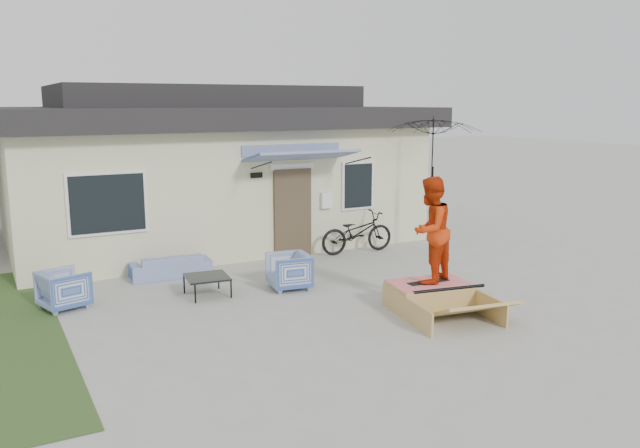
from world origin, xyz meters
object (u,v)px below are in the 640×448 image
armchair_right (289,269)px  bicycle (357,228)px  loveseat (170,262)px  skateboard (428,281)px  skater (430,228)px  armchair_left (64,287)px  coffee_table (207,286)px  patio_umbrella (432,181)px  skate_ramp (429,296)px

armchair_right → bicycle: size_ratio=0.41×
loveseat → skateboard: bearing=133.7°
armchair_right → skateboard: bearing=45.1°
loveseat → armchair_right: (1.82, -1.97, 0.07)m
skater → skateboard: bearing=156.0°
armchair_left → skateboard: armchair_left is taller
coffee_table → skater: bearing=-38.1°
armchair_left → skateboard: size_ratio=0.96×
patio_umbrella → skateboard: patio_umbrella is taller
loveseat → skateboard: loveseat is taller
bicycle → armchair_left: bearing=102.5°
coffee_table → skateboard: 4.16m
armchair_right → skater: 3.00m
patio_umbrella → skate_ramp: bearing=-128.2°
coffee_table → skateboard: (3.27, -2.56, 0.29)m
loveseat → armchair_left: 2.54m
coffee_table → skater: (3.27, -2.56, 1.26)m
coffee_table → skate_ramp: size_ratio=0.42×
loveseat → coffee_table: loveseat is taller
bicycle → skateboard: size_ratio=2.38×
coffee_table → skate_ramp: 4.17m
armchair_left → bicycle: bearing=-96.6°
skater → skate_ramp: bearing=56.7°
armchair_left → skateboard: (5.76, -3.04, 0.10)m
skate_ramp → skateboard: (0.01, 0.05, 0.25)m
armchair_left → armchair_right: bearing=-117.7°
skate_ramp → patio_umbrella: bearing=61.1°
skateboard → skater: 0.97m
loveseat → armchair_left: bearing=31.6°
armchair_left → patio_umbrella: bearing=-103.3°
loveseat → bicycle: bearing=-175.7°
armchair_right → skater: bearing=45.1°
loveseat → coffee_table: bearing=102.4°
armchair_right → coffee_table: size_ratio=1.01×
patio_umbrella → skateboard: bearing=-128.5°
skate_ramp → skater: size_ratio=0.97×
skate_ramp → loveseat: bearing=138.8°
bicycle → patio_umbrella: patio_umbrella is taller
armchair_left → skate_ramp: 6.53m
patio_umbrella → loveseat: bearing=173.9°
bicycle → skate_ramp: 4.45m
coffee_table → skate_ramp: (3.26, -2.60, 0.04)m
armchair_left → armchair_right: armchair_right is taller
armchair_right → bicycle: 3.46m
patio_umbrella → armchair_left: bearing=-176.6°
coffee_table → patio_umbrella: size_ratio=0.28×
armchair_left → skater: (5.76, -3.04, 1.06)m
bicycle → patio_umbrella: (1.70, -0.71, 1.14)m
bicycle → skater: (-1.11, -4.25, 0.84)m
armchair_left → patio_umbrella: patio_umbrella is taller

